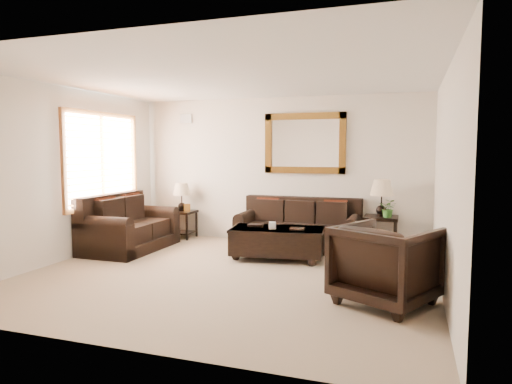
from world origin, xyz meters
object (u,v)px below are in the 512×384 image
(end_table_left, at_px, (182,202))
(end_table_right, at_px, (381,205))
(armchair, at_px, (386,260))
(sofa, at_px, (299,230))
(coffee_table, at_px, (278,240))
(loveseat, at_px, (127,229))

(end_table_left, bearing_deg, end_table_right, -0.49)
(end_table_right, height_order, armchair, end_table_right)
(end_table_left, bearing_deg, sofa, -3.24)
(end_table_right, xyz_separation_m, coffee_table, (-1.52, -1.05, -0.49))
(end_table_left, distance_m, coffee_table, 2.54)
(loveseat, height_order, coffee_table, loveseat)
(end_table_right, relative_size, coffee_table, 0.80)
(end_table_left, xyz_separation_m, armchair, (4.00, -2.76, -0.21))
(sofa, distance_m, end_table_right, 1.48)
(sofa, xyz_separation_m, end_table_right, (1.40, 0.10, 0.49))
(sofa, height_order, armchair, armchair)
(end_table_left, bearing_deg, coffee_table, -25.56)
(end_table_right, bearing_deg, coffee_table, -145.28)
(sofa, bearing_deg, coffee_table, -97.31)
(coffee_table, bearing_deg, end_table_right, 27.79)
(loveseat, bearing_deg, armchair, -108.88)
(end_table_left, height_order, end_table_right, end_table_right)
(loveseat, relative_size, coffee_table, 1.11)
(sofa, xyz_separation_m, armchair, (1.62, -2.62, 0.18))
(end_table_right, bearing_deg, end_table_left, 179.51)
(sofa, relative_size, armchair, 2.15)
(sofa, height_order, loveseat, loveseat)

